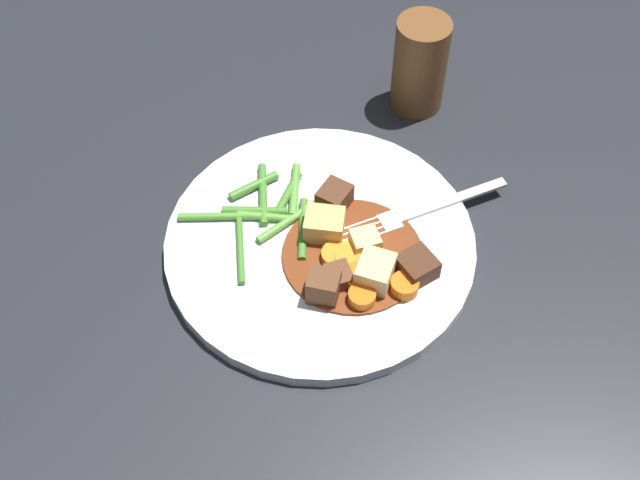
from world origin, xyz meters
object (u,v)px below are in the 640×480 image
Objects in this scene: carrot_slice_3 at (353,258)px; meat_chunk_1 at (339,277)px; meat_chunk_3 at (324,287)px; potato_chunk_1 at (375,272)px; carrot_slice_2 at (357,278)px; meat_chunk_0 at (334,198)px; carrot_slice_0 at (337,256)px; pepper_mill at (420,65)px; carrot_slice_4 at (404,286)px; fork at (419,212)px; potato_chunk_2 at (365,242)px; potato_chunk_0 at (327,227)px; carrot_slice_1 at (362,298)px; dinner_plate at (320,244)px; meat_chunk_2 at (417,267)px.

meat_chunk_1 is (-0.00, -0.03, 0.00)m from carrot_slice_3.
carrot_slice_3 is at bearing 84.60° from meat_chunk_3.
meat_chunk_1 is (-0.03, -0.02, -0.01)m from potato_chunk_1.
meat_chunk_0 is at bearing 133.52° from carrot_slice_2.
carrot_slice_0 is 0.24m from pepper_mill.
carrot_slice_2 is 0.04m from carrot_slice_4.
pepper_mill reaches higher than potato_chunk_1.
meat_chunk_3 is (-0.02, -0.03, 0.01)m from carrot_slice_2.
carrot_slice_3 is at bearing 176.55° from carrot_slice_4.
potato_chunk_2 is at bearing -109.92° from fork.
potato_chunk_0 is 0.34× the size of pepper_mill.
potato_chunk_1 is (0.03, -0.01, 0.01)m from carrot_slice_3.
carrot_slice_0 is 0.10m from fork.
potato_chunk_0 is (-0.06, 0.05, 0.01)m from carrot_slice_1.
dinner_plate is 0.05m from meat_chunk_1.
potato_chunk_2 reaches higher than carrot_slice_2.
meat_chunk_2 is at bearing 3.07° from potato_chunk_0.
meat_chunk_0 reaches higher than carrot_slice_0.
dinner_plate is at bearing 156.15° from carrot_slice_0.
meat_chunk_3 is at bearing -76.46° from carrot_slice_0.
carrot_slice_0 is at bearing -113.66° from fork.
meat_chunk_1 is (0.05, -0.07, -0.00)m from meat_chunk_0.
meat_chunk_3 reaches higher than carrot_slice_3.
pepper_mill is (-0.11, 0.21, 0.03)m from meat_chunk_2.
potato_chunk_1 is at bearing 33.68° from meat_chunk_1.
potato_chunk_2 is at bearing 57.34° from carrot_slice_0.
carrot_slice_4 is at bearing -26.34° from meat_chunk_0.
dinner_plate is 10.28× the size of meat_chunk_3.
meat_chunk_1 is (-0.00, -0.04, -0.00)m from potato_chunk_2.
dinner_plate is 2.75× the size of pepper_mill.
carrot_slice_3 is 0.09m from fork.
potato_chunk_0 is at bearing 160.81° from potato_chunk_1.
meat_chunk_1 is (-0.05, -0.02, 0.00)m from carrot_slice_4.
potato_chunk_1 is 0.05m from meat_chunk_3.
meat_chunk_3 is at bearing -101.83° from meat_chunk_1.
carrot_slice_0 is 1.19× the size of carrot_slice_1.
carrot_slice_1 is 0.82× the size of meat_chunk_0.
potato_chunk_1 is (0.06, -0.01, 0.02)m from dinner_plate.
potato_chunk_2 is at bearing -29.82° from meat_chunk_0.
potato_chunk_1 is (0.04, -0.00, 0.01)m from carrot_slice_0.
carrot_slice_4 reaches higher than carrot_slice_0.
meat_chunk_2 reaches higher than carrot_slice_3.
meat_chunk_2 is at bearing 43.62° from potato_chunk_1.
carrot_slice_4 is at bearing -10.81° from potato_chunk_0.
potato_chunk_1 is 1.23× the size of meat_chunk_3.
meat_chunk_3 is (0.03, -0.05, 0.02)m from dinner_plate.
carrot_slice_0 reaches higher than dinner_plate.
carrot_slice_2 is 0.06m from potato_chunk_0.
potato_chunk_0 reaches higher than potato_chunk_2.
potato_chunk_2 is 0.24× the size of pepper_mill.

